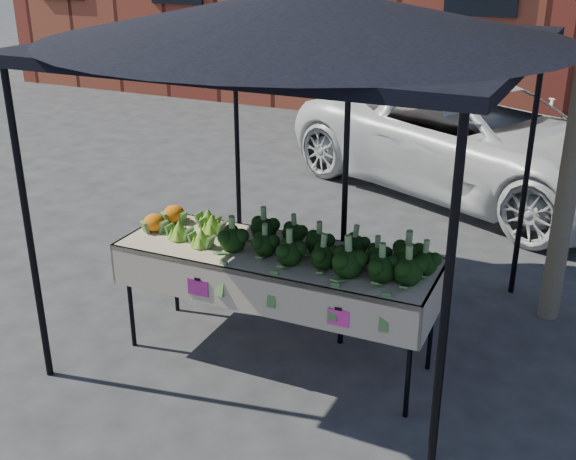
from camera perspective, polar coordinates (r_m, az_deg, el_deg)
The scene contains 6 objects.
ground at distance 5.53m, azimuth 1.66°, elevation -10.53°, with size 90.00×90.00×0.00m, color #2A2A2C.
table at distance 5.34m, azimuth -0.94°, elevation -6.21°, with size 2.42×0.87×0.90m.
canopy at distance 5.38m, azimuth 1.53°, elevation 4.67°, with size 3.16×3.16×2.74m, color black, non-canonical shape.
broccoli_heap at distance 4.96m, azimuth 3.18°, elevation -1.15°, with size 1.59×0.56×0.25m, color black.
romanesco_cluster at distance 5.44m, azimuth -7.08°, elevation 0.53°, with size 0.42×0.56×0.19m, color #85B92D.
cauliflower_pair at distance 5.66m, azimuth -10.08°, elevation 1.14°, with size 0.22×0.42×0.17m, color orange.
Camera 1 is at (1.88, -4.25, 2.99)m, focal length 43.52 mm.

